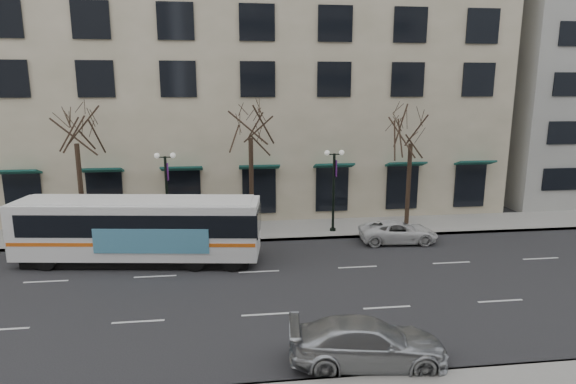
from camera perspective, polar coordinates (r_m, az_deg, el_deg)
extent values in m
plane|color=black|center=(21.99, -3.07, -11.62)|extent=(160.00, 160.00, 0.00)
cube|color=gray|center=(31.02, 5.01, -4.28)|extent=(80.00, 4.00, 0.15)
cube|color=tan|center=(41.17, -8.34, 16.50)|extent=(40.00, 20.00, 24.00)
cylinder|color=black|center=(30.73, -23.31, -0.04)|extent=(0.28, 0.28, 5.74)
cylinder|color=black|center=(29.49, -4.35, 0.67)|extent=(0.28, 0.28, 5.95)
cylinder|color=black|center=(31.61, 14.07, 0.67)|extent=(0.28, 0.28, 5.46)
cylinder|color=black|center=(29.20, -14.12, -0.74)|extent=(0.16, 0.16, 5.00)
cylinder|color=black|center=(29.81, -13.89, -5.15)|extent=(0.36, 0.36, 0.30)
cube|color=black|center=(28.76, -14.38, 4.02)|extent=(0.90, 0.06, 0.06)
sphere|color=silver|center=(28.81, -15.28, 4.18)|extent=(0.32, 0.32, 0.32)
sphere|color=silver|center=(28.70, -13.50, 4.24)|extent=(0.32, 0.32, 0.32)
cube|color=#5D1F77|center=(28.88, -14.05, 2.36)|extent=(0.04, 0.45, 1.00)
cylinder|color=black|center=(29.66, 5.41, -0.22)|extent=(0.16, 0.16, 5.00)
cylinder|color=black|center=(30.25, 5.32, -4.57)|extent=(0.36, 0.36, 0.30)
cube|color=black|center=(29.22, 5.51, 4.47)|extent=(0.90, 0.06, 0.06)
sphere|color=silver|center=(29.12, 4.65, 4.66)|extent=(0.32, 0.32, 0.32)
sphere|color=silver|center=(29.31, 6.38, 4.67)|extent=(0.32, 0.32, 0.32)
cube|color=#5D1F77|center=(29.38, 5.71, 2.83)|extent=(0.04, 0.45, 1.00)
cube|color=white|center=(25.86, -17.34, -4.05)|extent=(12.58, 4.30, 2.83)
cube|color=black|center=(26.34, -17.12, -7.38)|extent=(11.56, 3.85, 0.46)
cube|color=black|center=(25.65, -16.74, -3.13)|extent=(12.10, 4.27, 1.13)
cube|color=orange|center=(25.99, -17.27, -5.08)|extent=(12.47, 4.31, 0.19)
cube|color=#4C94B8|center=(24.39, -15.96, -5.64)|extent=(5.61, 0.82, 1.23)
cube|color=white|center=(25.50, -17.54, -0.93)|extent=(11.94, 3.95, 0.08)
cylinder|color=black|center=(26.88, -26.79, -7.27)|extent=(1.06, 0.42, 1.03)
cylinder|color=black|center=(28.88, -24.67, -5.75)|extent=(1.06, 0.42, 1.03)
cylinder|color=black|center=(24.41, -11.01, -8.04)|extent=(1.06, 0.42, 1.03)
cylinder|color=black|center=(26.60, -10.00, -6.28)|extent=(1.06, 0.42, 1.03)
cylinder|color=black|center=(24.11, -6.65, -8.15)|extent=(1.06, 0.42, 1.03)
cylinder|color=black|center=(26.32, -6.01, -6.36)|extent=(1.06, 0.42, 1.03)
imported|color=#ACAFB4|center=(16.66, 9.46, -17.21)|extent=(5.37, 2.68, 1.50)
imported|color=silver|center=(28.99, 12.93, -4.61)|extent=(4.67, 2.39, 1.26)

